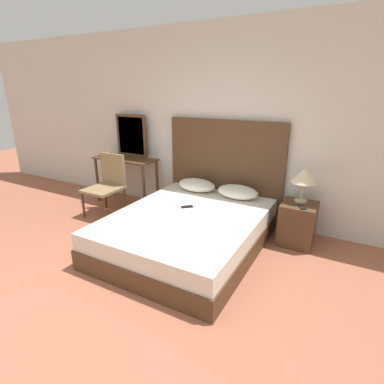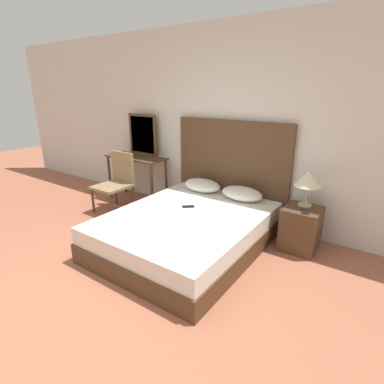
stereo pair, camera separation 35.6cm
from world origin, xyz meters
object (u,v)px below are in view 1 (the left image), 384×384
(vanity_desk, at_px, (126,166))
(bed, at_px, (188,231))
(phone_on_nightstand, at_px, (302,207))
(chair, at_px, (108,182))
(table_lamp, at_px, (304,176))
(phone_on_bed, at_px, (187,207))
(nightstand, at_px, (297,224))

(vanity_desk, bearing_deg, bed, -26.43)
(phone_on_nightstand, height_order, vanity_desk, vanity_desk)
(chair, bearing_deg, table_lamp, 9.88)
(bed, relative_size, vanity_desk, 1.95)
(table_lamp, xyz_separation_m, vanity_desk, (-2.77, -0.01, -0.22))
(phone_on_bed, relative_size, chair, 0.17)
(bed, distance_m, chair, 1.67)
(phone_on_nightstand, height_order, chair, chair)
(phone_on_nightstand, bearing_deg, nightstand, 112.50)
(chair, bearing_deg, vanity_desk, 94.21)
(nightstand, distance_m, chair, 2.79)
(phone_on_bed, height_order, phone_on_nightstand, phone_on_nightstand)
(nightstand, height_order, chair, chair)
(phone_on_nightstand, xyz_separation_m, chair, (-2.79, -0.28, -0.03))
(phone_on_bed, xyz_separation_m, nightstand, (1.27, 0.54, -0.17))
(phone_on_bed, relative_size, vanity_desk, 0.15)
(table_lamp, relative_size, phone_on_nightstand, 2.57)
(table_lamp, bearing_deg, nightstand, -84.66)
(phone_on_bed, height_order, vanity_desk, vanity_desk)
(nightstand, bearing_deg, table_lamp, 95.34)
(bed, height_order, nightstand, nightstand)
(phone_on_bed, bearing_deg, table_lamp, 26.47)
(table_lamp, distance_m, phone_on_nightstand, 0.38)
(nightstand, bearing_deg, phone_on_bed, -156.91)
(nightstand, relative_size, table_lamp, 1.24)
(bed, bearing_deg, vanity_desk, 153.57)
(bed, bearing_deg, phone_on_nightstand, 27.79)
(vanity_desk, bearing_deg, chair, -85.79)
(bed, xyz_separation_m, table_lamp, (1.14, 0.82, 0.64))
(bed, distance_m, nightstand, 1.36)
(nightstand, bearing_deg, bed, -147.29)
(phone_on_bed, distance_m, table_lamp, 1.47)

